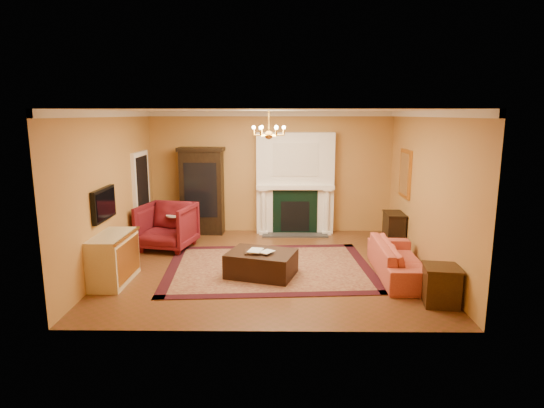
{
  "coord_description": "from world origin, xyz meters",
  "views": [
    {
      "loc": [
        0.16,
        -8.53,
        2.94
      ],
      "look_at": [
        0.06,
        0.3,
        1.18
      ],
      "focal_mm": 30.0,
      "sensor_mm": 36.0,
      "label": 1
    }
  ],
  "objects_px": {
    "china_cabinet": "(202,193)",
    "console_table": "(394,230)",
    "wingback_armchair": "(167,224)",
    "pedestal_table": "(176,228)",
    "end_table": "(441,286)",
    "leather_ottoman": "(261,264)",
    "commode": "(113,259)",
    "coral_sofa": "(400,254)"
  },
  "relations": [
    {
      "from": "pedestal_table",
      "to": "leather_ottoman",
      "type": "distance_m",
      "value": 2.81
    },
    {
      "from": "wingback_armchair",
      "to": "end_table",
      "type": "distance_m",
      "value": 5.8
    },
    {
      "from": "china_cabinet",
      "to": "leather_ottoman",
      "type": "height_order",
      "value": "china_cabinet"
    },
    {
      "from": "console_table",
      "to": "leather_ottoman",
      "type": "distance_m",
      "value": 3.51
    },
    {
      "from": "pedestal_table",
      "to": "console_table",
      "type": "distance_m",
      "value": 4.92
    },
    {
      "from": "china_cabinet",
      "to": "leather_ottoman",
      "type": "bearing_deg",
      "value": -60.91
    },
    {
      "from": "commode",
      "to": "console_table",
      "type": "relative_size",
      "value": 1.57
    },
    {
      "from": "end_table",
      "to": "commode",
      "type": "bearing_deg",
      "value": 170.66
    },
    {
      "from": "coral_sofa",
      "to": "console_table",
      "type": "bearing_deg",
      "value": -9.09
    },
    {
      "from": "china_cabinet",
      "to": "coral_sofa",
      "type": "height_order",
      "value": "china_cabinet"
    },
    {
      "from": "pedestal_table",
      "to": "console_table",
      "type": "xyz_separation_m",
      "value": [
        4.92,
        -0.0,
        -0.04
      ]
    },
    {
      "from": "coral_sofa",
      "to": "leather_ottoman",
      "type": "height_order",
      "value": "coral_sofa"
    },
    {
      "from": "china_cabinet",
      "to": "console_table",
      "type": "relative_size",
      "value": 2.76
    },
    {
      "from": "coral_sofa",
      "to": "console_table",
      "type": "height_order",
      "value": "coral_sofa"
    },
    {
      "from": "commode",
      "to": "console_table",
      "type": "height_order",
      "value": "commode"
    },
    {
      "from": "china_cabinet",
      "to": "coral_sofa",
      "type": "distance_m",
      "value": 5.14
    },
    {
      "from": "commode",
      "to": "console_table",
      "type": "bearing_deg",
      "value": 24.07
    },
    {
      "from": "commode",
      "to": "leather_ottoman",
      "type": "bearing_deg",
      "value": 8.98
    },
    {
      "from": "china_cabinet",
      "to": "leather_ottoman",
      "type": "relative_size",
      "value": 1.73
    },
    {
      "from": "china_cabinet",
      "to": "commode",
      "type": "distance_m",
      "value": 3.61
    },
    {
      "from": "leather_ottoman",
      "to": "console_table",
      "type": "bearing_deg",
      "value": 50.97
    },
    {
      "from": "wingback_armchair",
      "to": "coral_sofa",
      "type": "xyz_separation_m",
      "value": [
        4.68,
        -1.67,
        -0.14
      ]
    },
    {
      "from": "china_cabinet",
      "to": "commode",
      "type": "height_order",
      "value": "china_cabinet"
    },
    {
      "from": "coral_sofa",
      "to": "console_table",
      "type": "xyz_separation_m",
      "value": [
        0.36,
        1.92,
        -0.05
      ]
    },
    {
      "from": "pedestal_table",
      "to": "commode",
      "type": "distance_m",
      "value": 2.38
    },
    {
      "from": "coral_sofa",
      "to": "end_table",
      "type": "height_order",
      "value": "coral_sofa"
    },
    {
      "from": "pedestal_table",
      "to": "coral_sofa",
      "type": "distance_m",
      "value": 4.95
    },
    {
      "from": "pedestal_table",
      "to": "leather_ottoman",
      "type": "relative_size",
      "value": 0.6
    },
    {
      "from": "wingback_armchair",
      "to": "pedestal_table",
      "type": "bearing_deg",
      "value": 76.14
    },
    {
      "from": "china_cabinet",
      "to": "pedestal_table",
      "type": "height_order",
      "value": "china_cabinet"
    },
    {
      "from": "china_cabinet",
      "to": "coral_sofa",
      "type": "xyz_separation_m",
      "value": [
        4.11,
        -3.02,
        -0.61
      ]
    },
    {
      "from": "wingback_armchair",
      "to": "end_table",
      "type": "relative_size",
      "value": 1.89
    },
    {
      "from": "wingback_armchair",
      "to": "console_table",
      "type": "distance_m",
      "value": 5.05
    },
    {
      "from": "pedestal_table",
      "to": "coral_sofa",
      "type": "relative_size",
      "value": 0.34
    },
    {
      "from": "leather_ottoman",
      "to": "commode",
      "type": "bearing_deg",
      "value": -155.36
    },
    {
      "from": "pedestal_table",
      "to": "end_table",
      "type": "distance_m",
      "value": 5.82
    },
    {
      "from": "commode",
      "to": "coral_sofa",
      "type": "bearing_deg",
      "value": 5.59
    },
    {
      "from": "pedestal_table",
      "to": "console_table",
      "type": "bearing_deg",
      "value": -0.01
    },
    {
      "from": "pedestal_table",
      "to": "end_table",
      "type": "xyz_separation_m",
      "value": [
        4.86,
        -3.2,
        -0.12
      ]
    },
    {
      "from": "commode",
      "to": "leather_ottoman",
      "type": "distance_m",
      "value": 2.63
    },
    {
      "from": "wingback_armchair",
      "to": "leather_ottoman",
      "type": "xyz_separation_m",
      "value": [
        2.14,
        -1.71,
        -0.32
      ]
    },
    {
      "from": "console_table",
      "to": "wingback_armchair",
      "type": "bearing_deg",
      "value": -175.46
    }
  ]
}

